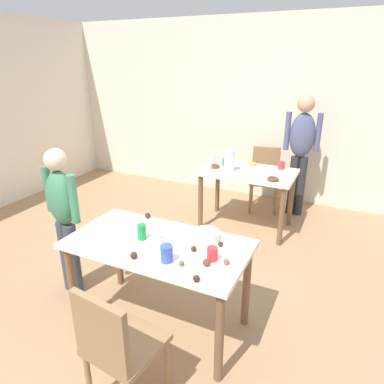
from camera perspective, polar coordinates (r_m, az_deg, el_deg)
name	(u,v)px	position (r m, az deg, el deg)	size (l,w,h in m)	color
ground_plane	(146,320)	(3.06, -7.70, -20.29)	(6.40, 6.40, 0.00)	#9E7A56
wall_back	(259,111)	(5.30, 11.10, 13.08)	(6.40, 0.10, 2.60)	beige
dining_table_near	(158,254)	(2.63, -5.64, -10.16)	(1.35, 0.71, 0.75)	white
dining_table_far	(248,179)	(4.26, 9.21, 2.08)	(1.12, 0.69, 0.75)	silver
chair_near_table	(116,344)	(2.19, -12.45, -23.44)	(0.44, 0.44, 0.87)	olive
chair_far_table	(265,175)	(4.94, 12.02, 2.85)	(0.48, 0.48, 0.87)	olive
person_girl_near	(63,212)	(3.14, -20.61, -3.07)	(0.45, 0.27, 1.35)	#383D4C
person_adult_far	(301,145)	(4.71, 17.69, 7.45)	(0.46, 0.25, 1.61)	#28282D
mixing_bowl	(206,235)	(2.59, 2.42, -7.16)	(0.19, 0.19, 0.07)	white
soda_can	(142,232)	(2.61, -8.38, -6.55)	(0.07, 0.07, 0.12)	#198438
fork_near	(117,251)	(2.51, -12.38, -9.61)	(0.17, 0.02, 0.01)	silver
cup_near_0	(158,241)	(2.49, -5.68, -8.03)	(0.08, 0.08, 0.11)	white
cup_near_1	(212,254)	(2.34, 3.40, -10.23)	(0.07, 0.07, 0.10)	red
cup_near_2	(167,254)	(2.32, -4.23, -10.17)	(0.08, 0.08, 0.12)	#3351B2
cake_ball_0	(194,249)	(2.45, 0.30, -9.39)	(0.04, 0.04, 0.04)	#3D2319
cake_ball_1	(215,230)	(2.69, 3.89, -6.30)	(0.05, 0.05, 0.05)	brown
cake_ball_2	(134,255)	(2.40, -9.65, -10.32)	(0.05, 0.05, 0.05)	#3D2319
cake_ball_3	(226,262)	(2.32, 5.73, -11.46)	(0.04, 0.04, 0.04)	brown
cake_ball_4	(206,262)	(2.29, 2.39, -11.61)	(0.05, 0.05, 0.05)	brown
cake_ball_5	(182,263)	(2.29, -1.75, -11.76)	(0.04, 0.04, 0.04)	brown
cake_ball_6	(220,244)	(2.52, 4.75, -8.59)	(0.04, 0.04, 0.04)	#3D2319
cake_ball_7	(148,215)	(2.95, -7.38, -3.89)	(0.05, 0.05, 0.05)	#3D2319
cake_ball_8	(196,278)	(2.15, 0.72, -14.17)	(0.04, 0.04, 0.04)	#3D2319
pitcher_far	(229,161)	(4.15, 6.22, 5.14)	(0.12, 0.12, 0.25)	white
cup_far_0	(213,159)	(4.46, 3.52, 5.43)	(0.07, 0.07, 0.11)	white
cup_far_1	(225,162)	(4.37, 5.49, 4.98)	(0.07, 0.07, 0.10)	green
cup_far_2	(281,165)	(4.37, 14.63, 4.30)	(0.08, 0.08, 0.09)	red
cup_far_3	(209,169)	(4.09, 2.77, 3.92)	(0.07, 0.07, 0.10)	white
donut_far_0	(215,166)	(4.30, 3.78, 4.31)	(0.13, 0.13, 0.04)	brown
donut_far_1	(273,179)	(3.93, 13.30, 2.12)	(0.13, 0.13, 0.04)	brown
donut_far_2	(252,164)	(4.46, 9.99, 4.62)	(0.11, 0.11, 0.03)	gold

